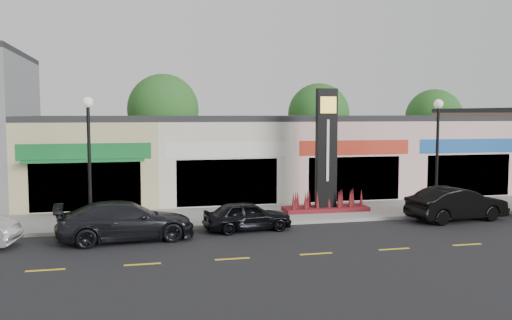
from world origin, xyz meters
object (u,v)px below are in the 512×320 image
object	(u,v)px
car_black_sedan	(247,216)
car_dark_sedan	(126,221)
lamp_east_near	(437,144)
car_black_conv	(457,204)
pylon_sign	(326,168)
lamp_west_near	(89,149)

from	to	relation	value
car_black_sedan	car_dark_sedan	bearing A→B (deg)	92.23
lamp_east_near	car_black_conv	xyz separation A→B (m)	(0.32, -1.26, -2.70)
pylon_sign	car_black_conv	bearing A→B (deg)	-29.10
car_black_conv	car_black_sedan	bearing A→B (deg)	82.01
lamp_east_near	pylon_sign	xyz separation A→B (m)	(-5.00, 1.70, -1.20)
car_dark_sedan	car_black_sedan	size ratio (longest dim) A/B	1.42
lamp_west_near	car_black_sedan	xyz separation A→B (m)	(6.44, -1.20, -2.84)
pylon_sign	lamp_east_near	bearing A→B (deg)	-18.75
lamp_west_near	car_dark_sedan	world-z (taller)	lamp_west_near
pylon_sign	car_black_sedan	bearing A→B (deg)	-147.57
lamp_west_near	car_black_conv	distance (m)	16.59
lamp_west_near	pylon_sign	distance (m)	11.19
car_black_sedan	car_black_conv	size ratio (longest dim) A/B	0.79
lamp_west_near	car_black_conv	size ratio (longest dim) A/B	1.16
lamp_west_near	pylon_sign	bearing A→B (deg)	8.77
lamp_east_near	car_black_conv	bearing A→B (deg)	-75.88
car_dark_sedan	car_black_sedan	xyz separation A→B (m)	(4.99, 0.70, -0.13)
pylon_sign	car_black_conv	size ratio (longest dim) A/B	1.27
car_black_sedan	car_black_conv	distance (m)	9.88
car_dark_sedan	lamp_west_near	bearing A→B (deg)	31.30
lamp_west_near	car_black_conv	bearing A→B (deg)	-4.42
lamp_east_near	car_black_conv	distance (m)	3.00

